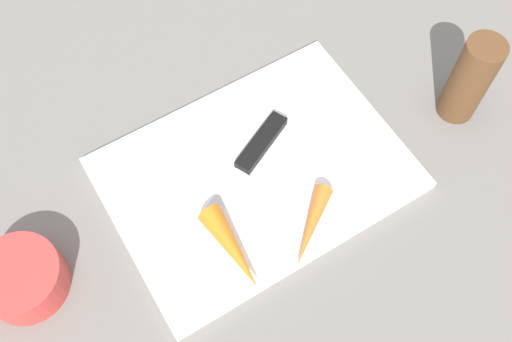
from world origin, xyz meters
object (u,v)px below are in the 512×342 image
carrot_long (233,249)px  knife (256,151)px  cutting_board (256,173)px  small_bowl (22,279)px  pepper_grinder (470,80)px  carrot_short (311,227)px

carrot_long → knife: bearing=136.6°
cutting_board → small_bowl: size_ratio=3.79×
carrot_long → small_bowl: size_ratio=1.13×
knife → pepper_grinder: 0.28m
cutting_board → pepper_grinder: 0.29m
small_bowl → pepper_grinder: 0.58m
small_bowl → carrot_long: bearing=-23.2°
carrot_long → carrot_short: bearing=75.1°
knife → small_bowl: small_bowl is taller
carrot_short → carrot_long: 0.09m
knife → small_bowl: bearing=-24.3°
carrot_long → pepper_grinder: size_ratio=0.83×
pepper_grinder → carrot_long: bearing=-176.1°
cutting_board → knife: (0.01, 0.02, 0.01)m
cutting_board → small_bowl: small_bowl is taller
carrot_long → small_bowl: small_bowl is taller
carrot_long → pepper_grinder: 0.36m
carrot_long → small_bowl: bearing=-114.1°
knife → carrot_short: size_ratio=1.82×
carrot_short → small_bowl: 0.33m
knife → pepper_grinder: size_ratio=1.46×
carrot_short → small_bowl: (-0.31, 0.12, -0.00)m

